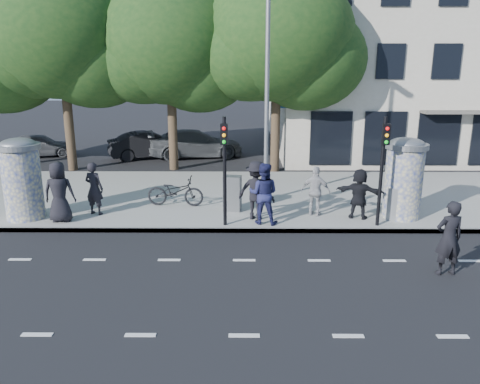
{
  "coord_description": "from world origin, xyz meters",
  "views": [
    {
      "loc": [
        -0.01,
        -10.14,
        5.02
      ],
      "look_at": [
        -0.13,
        3.5,
        1.32
      ],
      "focal_mm": 35.0,
      "sensor_mm": 36.0,
      "label": 1
    }
  ],
  "objects_px": {
    "traffic_pole_far": "(383,161)",
    "car_left": "(39,145)",
    "car_mid": "(150,145)",
    "street_lamp": "(267,72)",
    "ped_f": "(359,194)",
    "traffic_pole_near": "(225,161)",
    "ped_d": "(256,190)",
    "cabinet_right": "(395,204)",
    "ad_column_left": "(22,177)",
    "man_road": "(449,238)",
    "car_right": "(195,144)",
    "ad_column_right": "(404,176)",
    "ped_c": "(263,194)",
    "ped_a": "(59,192)",
    "cabinet_left": "(232,193)",
    "ped_e": "(316,191)",
    "ped_b": "(94,188)",
    "bicycle": "(175,191)"
  },
  "relations": [
    {
      "from": "car_left",
      "to": "ped_b",
      "type": "bearing_deg",
      "value": -167.33
    },
    {
      "from": "man_road",
      "to": "car_right",
      "type": "bearing_deg",
      "value": -71.63
    },
    {
      "from": "ped_f",
      "to": "ped_e",
      "type": "bearing_deg",
      "value": 8.71
    },
    {
      "from": "street_lamp",
      "to": "ped_f",
      "type": "relative_size",
      "value": 4.79
    },
    {
      "from": "ped_c",
      "to": "car_mid",
      "type": "xyz_separation_m",
      "value": [
        -5.87,
        11.6,
        -0.39
      ]
    },
    {
      "from": "ped_f",
      "to": "ped_d",
      "type": "bearing_deg",
      "value": 21.89
    },
    {
      "from": "car_mid",
      "to": "cabinet_right",
      "type": "bearing_deg",
      "value": -160.63
    },
    {
      "from": "ad_column_right",
      "to": "traffic_pole_far",
      "type": "height_order",
      "value": "traffic_pole_far"
    },
    {
      "from": "street_lamp",
      "to": "ped_a",
      "type": "xyz_separation_m",
      "value": [
        -6.69,
        -2.49,
        -3.66
      ]
    },
    {
      "from": "ad_column_right",
      "to": "ped_c",
      "type": "relative_size",
      "value": 1.36
    },
    {
      "from": "ped_d",
      "to": "man_road",
      "type": "height_order",
      "value": "ped_d"
    },
    {
      "from": "ped_d",
      "to": "street_lamp",
      "type": "bearing_deg",
      "value": -78.02
    },
    {
      "from": "ped_a",
      "to": "ped_c",
      "type": "xyz_separation_m",
      "value": [
        6.5,
        -0.12,
        -0.0
      ]
    },
    {
      "from": "traffic_pole_near",
      "to": "cabinet_right",
      "type": "distance_m",
      "value": 5.74
    },
    {
      "from": "man_road",
      "to": "cabinet_left",
      "type": "xyz_separation_m",
      "value": [
        -5.4,
        4.77,
        -0.19
      ]
    },
    {
      "from": "car_mid",
      "to": "ped_e",
      "type": "bearing_deg",
      "value": -167.43
    },
    {
      "from": "ped_c",
      "to": "ped_a",
      "type": "bearing_deg",
      "value": 10.89
    },
    {
      "from": "ped_e",
      "to": "ped_c",
      "type": "bearing_deg",
      "value": 46.68
    },
    {
      "from": "ped_b",
      "to": "cabinet_right",
      "type": "distance_m",
      "value": 9.94
    },
    {
      "from": "ped_f",
      "to": "car_left",
      "type": "height_order",
      "value": "ped_f"
    },
    {
      "from": "traffic_pole_near",
      "to": "ped_d",
      "type": "height_order",
      "value": "traffic_pole_near"
    },
    {
      "from": "ped_e",
      "to": "cabinet_left",
      "type": "relative_size",
      "value": 1.37
    },
    {
      "from": "ped_d",
      "to": "bicycle",
      "type": "bearing_deg",
      "value": -4.6
    },
    {
      "from": "ped_c",
      "to": "car_left",
      "type": "bearing_deg",
      "value": -32.42
    },
    {
      "from": "car_mid",
      "to": "car_left",
      "type": "bearing_deg",
      "value": 64.22
    },
    {
      "from": "ad_column_right",
      "to": "car_right",
      "type": "height_order",
      "value": "ad_column_right"
    },
    {
      "from": "ped_d",
      "to": "car_left",
      "type": "bearing_deg",
      "value": -21.08
    },
    {
      "from": "ped_d",
      "to": "ped_f",
      "type": "xyz_separation_m",
      "value": [
        3.36,
        0.1,
        -0.13
      ]
    },
    {
      "from": "ad_column_right",
      "to": "traffic_pole_near",
      "type": "relative_size",
      "value": 0.78
    },
    {
      "from": "traffic_pole_far",
      "to": "car_left",
      "type": "bearing_deg",
      "value": 142.4
    },
    {
      "from": "ad_column_right",
      "to": "ped_c",
      "type": "distance_m",
      "value": 4.66
    },
    {
      "from": "cabinet_right",
      "to": "ad_column_left",
      "type": "bearing_deg",
      "value": -157.99
    },
    {
      "from": "ped_c",
      "to": "bicycle",
      "type": "height_order",
      "value": "ped_c"
    },
    {
      "from": "street_lamp",
      "to": "ped_b",
      "type": "bearing_deg",
      "value": -163.58
    },
    {
      "from": "car_left",
      "to": "car_mid",
      "type": "bearing_deg",
      "value": -111.2
    },
    {
      "from": "car_right",
      "to": "man_road",
      "type": "bearing_deg",
      "value": -166.94
    },
    {
      "from": "ped_d",
      "to": "car_left",
      "type": "relative_size",
      "value": 0.5
    },
    {
      "from": "car_right",
      "to": "cabinet_left",
      "type": "bearing_deg",
      "value": 178.77
    },
    {
      "from": "ad_column_left",
      "to": "cabinet_left",
      "type": "height_order",
      "value": "ad_column_left"
    },
    {
      "from": "traffic_pole_near",
      "to": "ped_b",
      "type": "xyz_separation_m",
      "value": [
        -4.42,
        1.13,
        -1.18
      ]
    },
    {
      "from": "ped_c",
      "to": "traffic_pole_far",
      "type": "bearing_deg",
      "value": -171.86
    },
    {
      "from": "traffic_pole_far",
      "to": "cabinet_left",
      "type": "relative_size",
      "value": 2.78
    },
    {
      "from": "car_right",
      "to": "ad_column_left",
      "type": "bearing_deg",
      "value": 144.95
    },
    {
      "from": "ped_d",
      "to": "cabinet_left",
      "type": "distance_m",
      "value": 1.25
    },
    {
      "from": "ped_b",
      "to": "bicycle",
      "type": "distance_m",
      "value": 2.78
    },
    {
      "from": "street_lamp",
      "to": "cabinet_left",
      "type": "height_order",
      "value": "street_lamp"
    },
    {
      "from": "ped_c",
      "to": "car_left",
      "type": "height_order",
      "value": "ped_c"
    },
    {
      "from": "ped_a",
      "to": "street_lamp",
      "type": "bearing_deg",
      "value": -163.83
    },
    {
      "from": "street_lamp",
      "to": "ped_f",
      "type": "bearing_deg",
      "value": -35.14
    },
    {
      "from": "bicycle",
      "to": "man_road",
      "type": "bearing_deg",
      "value": -121.54
    }
  ]
}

